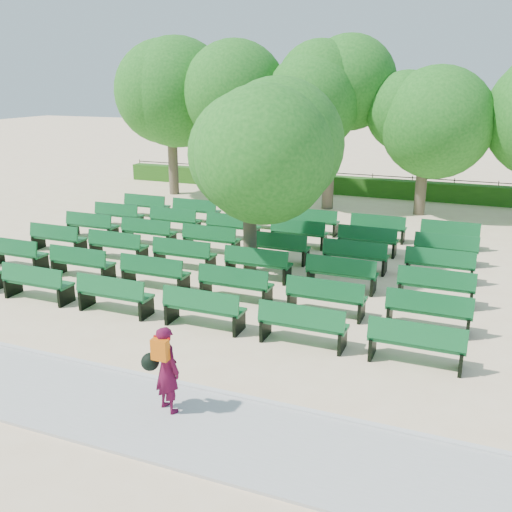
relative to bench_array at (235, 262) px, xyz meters
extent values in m
plane|color=beige|center=(0.88, -1.11, -0.10)|extent=(120.00, 120.00, 0.00)
cube|color=#B6B6B1|center=(0.88, -8.51, -0.07)|extent=(30.00, 2.20, 0.06)
cube|color=silver|center=(0.88, -7.36, -0.05)|extent=(30.00, 0.12, 0.10)
cube|color=#245816|center=(0.88, 12.89, 0.35)|extent=(26.00, 0.70, 0.90)
cube|color=#0F5A28|center=(0.00, 0.02, 0.40)|extent=(2.03, 0.71, 0.07)
cube|color=#0F5A28|center=(0.00, -0.22, 0.67)|extent=(2.00, 0.31, 0.47)
cylinder|color=brown|center=(0.70, -0.38, 1.33)|extent=(0.42, 0.42, 2.87)
ellipsoid|color=#236D1D|center=(0.70, -0.38, 3.95)|extent=(4.30, 4.30, 3.87)
imported|color=#4F0B28|center=(2.35, -8.22, 0.77)|extent=(0.70, 0.59, 1.62)
cube|color=#D75C0B|center=(2.35, -8.41, 1.23)|extent=(0.30, 0.15, 0.38)
sphere|color=black|center=(2.05, -8.28, 0.88)|extent=(0.32, 0.32, 0.32)
camera|label=1|loc=(7.16, -15.99, 5.68)|focal=40.00mm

